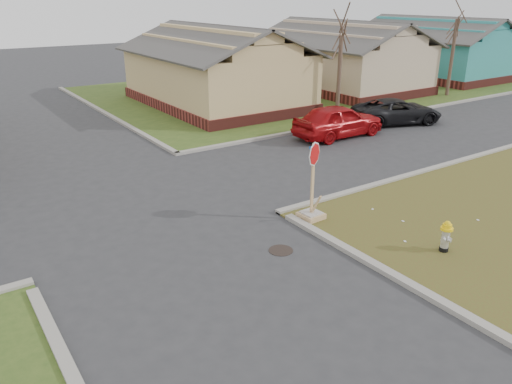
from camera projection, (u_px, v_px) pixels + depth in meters
ground at (197, 266)px, 12.24m from camera, size 120.00×120.00×0.00m
verge_far_right at (345, 83)px, 37.54m from camera, size 37.00×19.00×0.05m
curbs at (124, 201)px, 16.09m from camera, size 80.00×40.00×0.12m
manhole at (281, 250)px, 13.00m from camera, size 0.64×0.64×0.01m
side_house_yellow at (215, 68)px, 29.35m from camera, size 7.60×11.60×4.70m
side_house_tan at (341, 57)px, 34.55m from camera, size 7.60×11.60×4.70m
side_house_teal at (433, 49)px, 39.75m from camera, size 7.60×11.60×4.70m
tree_mid_right at (339, 76)px, 26.59m from camera, size 0.22×0.22×4.20m
tree_far_right at (452, 58)px, 31.92m from camera, size 0.22×0.22×4.76m
fire_hydrant at (446, 235)px, 12.71m from camera, size 0.32×0.32×0.85m
stop_sign at (312, 202)px, 14.59m from camera, size 0.67×0.65×2.35m
red_sedan at (338, 121)px, 23.12m from camera, size 4.52×1.85×1.53m
dark_pickup at (397, 111)px, 25.62m from camera, size 5.00×3.53×1.27m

